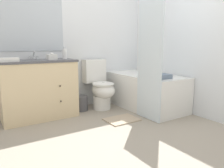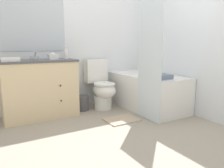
# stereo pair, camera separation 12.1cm
# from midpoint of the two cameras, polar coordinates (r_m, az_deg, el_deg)

# --- Properties ---
(ground_plane) EXTENTS (14.00, 14.00, 0.00)m
(ground_plane) POSITION_cam_midpoint_polar(r_m,az_deg,el_deg) (2.66, 6.84, -13.65)
(ground_plane) COLOR gray
(wall_back) EXTENTS (8.00, 0.06, 2.50)m
(wall_back) POSITION_cam_midpoint_polar(r_m,az_deg,el_deg) (3.83, -7.88, 12.83)
(wall_back) COLOR silver
(wall_back) RESTS_ON ground_plane
(wall_right) EXTENTS (0.05, 2.58, 2.50)m
(wall_right) POSITION_cam_midpoint_polar(r_m,az_deg,el_deg) (3.90, 15.78, 12.47)
(wall_right) COLOR silver
(wall_right) RESTS_ON ground_plane
(vanity_cabinet) EXTENTS (1.06, 0.55, 0.86)m
(vanity_cabinet) POSITION_cam_midpoint_polar(r_m,az_deg,el_deg) (3.39, -17.40, -1.06)
(vanity_cabinet) COLOR beige
(vanity_cabinet) RESTS_ON ground_plane
(sink_faucet) EXTENTS (0.14, 0.12, 0.12)m
(sink_faucet) POSITION_cam_midpoint_polar(r_m,az_deg,el_deg) (3.51, -18.49, 6.76)
(sink_faucet) COLOR silver
(sink_faucet) RESTS_ON vanity_cabinet
(toilet) EXTENTS (0.39, 0.63, 0.82)m
(toilet) POSITION_cam_midpoint_polar(r_m,az_deg,el_deg) (3.69, -1.81, -0.67)
(toilet) COLOR white
(toilet) RESTS_ON ground_plane
(bathtub) EXTENTS (0.71, 1.41, 0.58)m
(bathtub) POSITION_cam_midpoint_polar(r_m,az_deg,el_deg) (3.77, 10.01, -1.87)
(bathtub) COLOR white
(bathtub) RESTS_ON ground_plane
(shower_curtain) EXTENTS (0.01, 0.49, 1.86)m
(shower_curtain) POSITION_cam_midpoint_polar(r_m,az_deg,el_deg) (3.09, 10.95, 7.54)
(shower_curtain) COLOR silver
(shower_curtain) RESTS_ON ground_plane
(wastebasket) EXTENTS (0.22, 0.22, 0.25)m
(wastebasket) POSITION_cam_midpoint_polar(r_m,az_deg,el_deg) (3.65, -6.89, -4.91)
(wastebasket) COLOR #4C4C51
(wastebasket) RESTS_ON ground_plane
(tissue_box) EXTENTS (0.13, 0.12, 0.10)m
(tissue_box) POSITION_cam_midpoint_polar(r_m,az_deg,el_deg) (3.37, -14.18, 6.93)
(tissue_box) COLOR white
(tissue_box) RESTS_ON vanity_cabinet
(soap_dispenser) EXTENTS (0.07, 0.07, 0.19)m
(soap_dispenser) POSITION_cam_midpoint_polar(r_m,az_deg,el_deg) (3.50, -10.97, 7.88)
(soap_dispenser) COLOR white
(soap_dispenser) RESTS_ON vanity_cabinet
(hand_towel_folded) EXTENTS (0.22, 0.13, 0.05)m
(hand_towel_folded) POSITION_cam_midpoint_polar(r_m,az_deg,el_deg) (3.13, -24.01, 5.87)
(hand_towel_folded) COLOR white
(hand_towel_folded) RESTS_ON vanity_cabinet
(bath_towel_folded) EXTENTS (0.31, 0.18, 0.07)m
(bath_towel_folded) POSITION_cam_midpoint_polar(r_m,az_deg,el_deg) (3.28, 13.80, 1.81)
(bath_towel_folded) COLOR slate
(bath_towel_folded) RESTS_ON bathtub
(bath_mat) EXTENTS (0.47, 0.35, 0.02)m
(bath_mat) POSITION_cam_midpoint_polar(r_m,az_deg,el_deg) (3.19, 3.64, -9.28)
(bath_mat) COLOR tan
(bath_mat) RESTS_ON ground_plane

